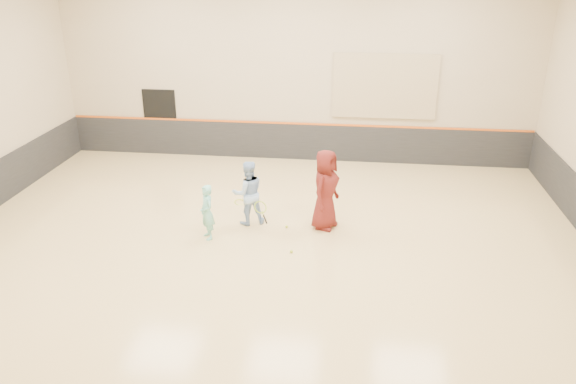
# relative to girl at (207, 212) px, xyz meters

# --- Properties ---
(room) EXTENTS (15.04, 12.04, 6.22)m
(room) POSITION_rel_girl_xyz_m (1.41, -0.09, 0.14)
(room) COLOR tan
(room) RESTS_ON ground
(wainscot_back) EXTENTS (14.90, 0.04, 1.20)m
(wainscot_back) POSITION_rel_girl_xyz_m (1.41, 5.88, -0.07)
(wainscot_back) COLOR #232326
(wainscot_back) RESTS_ON floor
(accent_stripe) EXTENTS (14.90, 0.03, 0.06)m
(accent_stripe) POSITION_rel_girl_xyz_m (1.41, 5.87, 0.55)
(accent_stripe) COLOR #D85914
(accent_stripe) RESTS_ON wall_back
(acoustic_panel) EXTENTS (3.20, 0.08, 2.00)m
(acoustic_panel) POSITION_rel_girl_xyz_m (4.21, 5.86, 1.83)
(acoustic_panel) COLOR tan
(acoustic_panel) RESTS_ON wall_back
(doorway) EXTENTS (1.10, 0.05, 2.20)m
(doorway) POSITION_rel_girl_xyz_m (-3.09, 5.89, 0.43)
(doorway) COLOR black
(doorway) RESTS_ON floor
(girl) EXTENTS (0.54, 0.58, 1.34)m
(girl) POSITION_rel_girl_xyz_m (0.00, 0.00, 0.00)
(girl) COLOR #7CD7C9
(girl) RESTS_ON floor
(instructor) EXTENTS (0.98, 0.89, 1.64)m
(instructor) POSITION_rel_girl_xyz_m (0.81, 0.91, 0.15)
(instructor) COLOR #99BCED
(instructor) RESTS_ON floor
(young_man) EXTENTS (0.94, 1.14, 1.99)m
(young_man) POSITION_rel_girl_xyz_m (2.71, 0.94, 0.33)
(young_man) COLOR maroon
(young_man) RESTS_ON floor
(held_racket) EXTENTS (0.50, 0.50, 0.57)m
(held_racket) POSITION_rel_girl_xyz_m (1.15, 0.69, -0.12)
(held_racket) COLOR #96BB29
(held_racket) RESTS_ON instructor
(spare_racket) EXTENTS (0.67, 0.67, 0.14)m
(spare_racket) POSITION_rel_girl_xyz_m (0.33, 2.12, -0.60)
(spare_racket) COLOR #BBD12E
(spare_racket) RESTS_ON floor
(ball_under_racket) EXTENTS (0.07, 0.07, 0.07)m
(ball_under_racket) POSITION_rel_girl_xyz_m (2.05, -0.50, -0.64)
(ball_under_racket) COLOR #B7CE30
(ball_under_racket) RESTS_ON floor
(ball_in_hand) EXTENTS (0.07, 0.07, 0.07)m
(ball_in_hand) POSITION_rel_girl_xyz_m (2.77, 0.87, 0.66)
(ball_in_hand) COLOR #BFD130
(ball_in_hand) RESTS_ON young_man
(ball_beside_spare) EXTENTS (0.07, 0.07, 0.07)m
(ball_beside_spare) POSITION_rel_girl_xyz_m (1.79, 0.75, -0.64)
(ball_beside_spare) COLOR #B9CC2F
(ball_beside_spare) RESTS_ON floor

